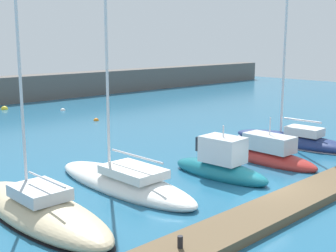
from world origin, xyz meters
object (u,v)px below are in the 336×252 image
dock_bollard (180,242)px  sailboat_white_second (124,180)px  mooring_buoy_white (63,111)px  motorboat_teal_third (220,165)px  mooring_buoy_orange (96,121)px  motorboat_red_fourth (269,155)px  sailboat_sand_nearest (40,210)px  sailboat_navy_fifth (293,139)px  mooring_buoy_yellow (4,109)px

dock_bollard → sailboat_white_second: bearing=65.6°
mooring_buoy_white → dock_bollard: size_ratio=1.21×
motorboat_teal_third → dock_bollard: motorboat_teal_third is taller
sailboat_white_second → mooring_buoy_white: sailboat_white_second is taller
sailboat_white_second → mooring_buoy_orange: bearing=-31.7°
sailboat_white_second → mooring_buoy_white: (11.49, 25.10, -0.39)m
motorboat_teal_third → motorboat_red_fourth: 4.67m
motorboat_red_fourth → mooring_buoy_orange: size_ratio=13.28×
motorboat_teal_third → sailboat_sand_nearest: bearing=78.2°
mooring_buoy_orange → dock_bollard: 28.63m
sailboat_sand_nearest → sailboat_white_second: sailboat_white_second is taller
motorboat_red_fourth → mooring_buoy_white: (1.69, 27.49, -0.45)m
motorboat_teal_third → motorboat_red_fourth: motorboat_teal_third is taller
sailboat_navy_fifth → mooring_buoy_white: sailboat_navy_fifth is taller
sailboat_sand_nearest → dock_bollard: bearing=-165.4°
sailboat_white_second → mooring_buoy_white: size_ratio=37.78×
sailboat_sand_nearest → sailboat_navy_fifth: size_ratio=1.05×
sailboat_sand_nearest → sailboat_white_second: (5.19, 0.72, 0.01)m
sailboat_sand_nearest → dock_bollard: (1.76, -6.82, 0.24)m
mooring_buoy_yellow → mooring_buoy_white: mooring_buoy_yellow is taller
sailboat_sand_nearest → motorboat_teal_third: size_ratio=2.80×
mooring_buoy_yellow → mooring_buoy_orange: (3.24, -12.83, 0.00)m
sailboat_sand_nearest → mooring_buoy_orange: 24.03m
motorboat_red_fourth → mooring_buoy_white: bearing=-2.2°
motorboat_red_fourth → sailboat_navy_fifth: size_ratio=0.40×
motorboat_red_fourth → sailboat_navy_fifth: 5.49m
sailboat_navy_fifth → sailboat_sand_nearest: bearing=86.1°
sailboat_white_second → mooring_buoy_orange: sailboat_white_second is taller
sailboat_sand_nearest → motorboat_teal_third: 10.45m
motorboat_red_fourth → sailboat_sand_nearest: bearing=85.0°
mooring_buoy_orange → mooring_buoy_yellow: bearing=104.2°
motorboat_red_fourth → mooring_buoy_orange: motorboat_red_fourth is taller
sailboat_white_second → motorboat_teal_third: bearing=-114.4°
sailboat_white_second → motorboat_teal_third: (5.14, -2.26, 0.30)m
motorboat_red_fourth → mooring_buoy_white: motorboat_red_fourth is taller
motorboat_red_fourth → mooring_buoy_white: 27.55m
mooring_buoy_orange → dock_bollard: size_ratio=1.14×
motorboat_teal_third → mooring_buoy_orange: (5.37, 19.72, -0.69)m
sailboat_sand_nearest → sailboat_white_second: 5.24m
sailboat_sand_nearest → motorboat_teal_third: sailboat_sand_nearest is taller
motorboat_teal_third → mooring_buoy_white: motorboat_teal_third is taller
motorboat_teal_third → motorboat_red_fourth: size_ratio=0.94×
sailboat_sand_nearest → mooring_buoy_white: size_ratio=33.11×
sailboat_sand_nearest → mooring_buoy_yellow: bearing=-21.8°
mooring_buoy_yellow → dock_bollard: size_ratio=1.75×
sailboat_white_second → sailboat_sand_nearest: bearing=97.3°
motorboat_teal_third → sailboat_navy_fifth: (9.95, 1.32, -0.24)m
motorboat_red_fourth → motorboat_teal_third: bearing=89.6°
sailboat_white_second → sailboat_navy_fifth: (15.09, -0.94, 0.06)m
sailboat_white_second → mooring_buoy_orange: size_ratio=39.96×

